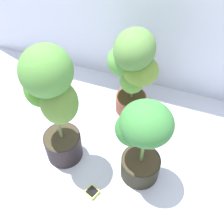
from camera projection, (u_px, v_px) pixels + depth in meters
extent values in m
plane|color=silver|center=(108.00, 156.00, 2.10)|extent=(8.00, 8.00, 0.00)
cylinder|color=black|center=(140.00, 166.00, 1.94)|extent=(0.27, 0.27, 0.18)
cylinder|color=#443524|center=(141.00, 160.00, 1.88)|extent=(0.24, 0.24, 0.02)
cylinder|color=#5C8139|center=(144.00, 141.00, 1.71)|extent=(0.02, 0.02, 0.45)
ellipsoid|color=#387D3A|center=(147.00, 123.00, 1.58)|extent=(0.35, 0.34, 0.24)
ellipsoid|color=#357E37|center=(133.00, 129.00, 1.70)|extent=(0.27, 0.27, 0.22)
cylinder|color=black|center=(64.00, 145.00, 2.03)|extent=(0.26, 0.26, 0.22)
cylinder|color=#3B3322|center=(62.00, 137.00, 1.95)|extent=(0.24, 0.24, 0.02)
cylinder|color=olive|center=(54.00, 104.00, 1.69)|extent=(0.02, 0.02, 0.68)
ellipsoid|color=#4F8B3B|center=(46.00, 71.00, 1.49)|extent=(0.41, 0.41, 0.29)
ellipsoid|color=#458827|center=(40.00, 88.00, 1.65)|extent=(0.28, 0.29, 0.23)
ellipsoid|color=#5A8433|center=(59.00, 103.00, 1.62)|extent=(0.26, 0.26, 0.28)
cylinder|color=brown|center=(131.00, 103.00, 2.34)|extent=(0.25, 0.25, 0.15)
cylinder|color=#3C2E17|center=(131.00, 97.00, 2.29)|extent=(0.23, 0.23, 0.02)
cylinder|color=olive|center=(133.00, 72.00, 2.08)|extent=(0.02, 0.02, 0.53)
ellipsoid|color=#578741|center=(135.00, 49.00, 1.92)|extent=(0.33, 0.37, 0.29)
ellipsoid|color=#559941|center=(123.00, 61.00, 2.06)|extent=(0.24, 0.25, 0.23)
ellipsoid|color=olive|center=(141.00, 71.00, 2.02)|extent=(0.36, 0.36, 0.20)
ellipsoid|color=#5C9937|center=(132.00, 81.00, 2.09)|extent=(0.22, 0.22, 0.18)
cube|color=#D2D152|center=(91.00, 192.00, 1.90)|extent=(0.10, 0.10, 0.02)
cube|color=black|center=(91.00, 191.00, 1.90)|extent=(0.08, 0.08, 0.00)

